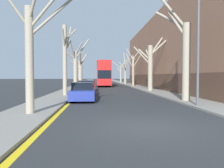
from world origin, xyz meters
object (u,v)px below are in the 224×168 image
object	(u,v)px
street_tree_left_3	(80,71)
lamp_post	(197,30)
street_tree_right_4	(121,72)
parked_car_1	(86,88)
street_tree_right_2	(133,69)
street_tree_left_2	(76,66)
double_decker_bus	(103,72)
street_tree_left_0	(31,49)
parked_car_2	(89,86)
street_tree_right_1	(150,64)
street_tree_right_0	(184,55)
parked_car_0	(83,92)
street_tree_right_3	(125,72)
street_tree_left_1	(65,58)

from	to	relation	value
street_tree_left_3	lamp_post	distance (m)	30.22
street_tree_right_4	street_tree_left_3	bearing A→B (deg)	-115.73
lamp_post	parked_car_1	bearing A→B (deg)	127.73
street_tree_left_3	street_tree_right_2	xyz separation A→B (m)	(9.88, -1.98, 0.36)
street_tree_left_2	double_decker_bus	world-z (taller)	street_tree_left_2
street_tree_left_0	parked_car_2	distance (m)	18.48
street_tree_right_1	parked_car_2	xyz separation A→B (m)	(-7.79, 1.87, -2.74)
street_tree_right_2	street_tree_right_0	bearing A→B (deg)	-90.35
street_tree_right_0	parked_car_0	distance (m)	8.16
street_tree_left_0	street_tree_right_4	size ratio (longest dim) A/B	0.97
parked_car_1	lamp_post	size ratio (longest dim) A/B	0.46
street_tree_right_3	double_decker_bus	distance (m)	10.68
street_tree_left_2	street_tree_right_2	bearing A→B (deg)	41.10
street_tree_right_2	double_decker_bus	world-z (taller)	street_tree_right_2
street_tree_right_2	parked_car_1	bearing A→B (deg)	-113.93
street_tree_left_3	street_tree_right_1	world-z (taller)	street_tree_right_1
street_tree_right_3	lamp_post	distance (m)	38.32
street_tree_right_2	double_decker_bus	size ratio (longest dim) A/B	0.62
street_tree_left_0	street_tree_right_0	world-z (taller)	street_tree_right_0
street_tree_right_2	street_tree_left_3	bearing A→B (deg)	168.67
street_tree_right_4	double_decker_bus	size ratio (longest dim) A/B	0.61
parked_car_2	street_tree_left_0	bearing A→B (deg)	-96.42
street_tree_right_1	parked_car_1	xyz separation A→B (m)	(-7.79, -4.73, -2.70)
street_tree_right_1	parked_car_0	size ratio (longest dim) A/B	1.83
street_tree_left_3	lamp_post	xyz separation A→B (m)	(9.37, -28.67, 1.81)
parked_car_1	lamp_post	bearing A→B (deg)	-52.27
street_tree_left_0	street_tree_right_1	xyz separation A→B (m)	(9.84, 16.31, 0.15)
street_tree_left_0	street_tree_left_1	xyz separation A→B (m)	(0.15, 10.18, 0.42)
street_tree_left_2	parked_car_0	distance (m)	14.59
street_tree_left_1	street_tree_right_0	bearing A→B (deg)	-28.11
street_tree_left_3	lamp_post	world-z (taller)	lamp_post
street_tree_right_2	parked_car_0	distance (m)	24.06
street_tree_left_2	street_tree_right_4	distance (m)	33.05
street_tree_left_1	parked_car_1	xyz separation A→B (m)	(1.90, 1.40, -2.96)
street_tree_right_4	parked_car_1	xyz separation A→B (m)	(-8.01, -40.47, -2.38)
street_tree_left_2	street_tree_right_3	bearing A→B (deg)	64.11
street_tree_left_0	street_tree_right_0	xyz separation A→B (m)	(9.62, 5.12, 0.26)
street_tree_right_1	parked_car_2	size ratio (longest dim) A/B	1.70
street_tree_left_0	street_tree_left_1	size ratio (longest dim) A/B	0.98
street_tree_left_3	double_decker_bus	xyz separation A→B (m)	(4.50, 0.41, -0.32)
street_tree_left_1	street_tree_right_1	xyz separation A→B (m)	(9.69, 6.13, -0.27)
street_tree_right_0	street_tree_right_1	bearing A→B (deg)	88.87
street_tree_left_1	street_tree_right_4	world-z (taller)	street_tree_right_4
street_tree_left_2	lamp_post	size ratio (longest dim) A/B	0.84
street_tree_right_0	parked_car_0	world-z (taller)	street_tree_right_0
street_tree_left_1	street_tree_right_4	distance (m)	43.03
parked_car_2	street_tree_right_1	bearing A→B (deg)	-13.49
parked_car_0	street_tree_left_3	bearing A→B (deg)	95.02
street_tree_right_0	double_decker_bus	world-z (taller)	street_tree_right_0
street_tree_left_0	street_tree_right_3	xyz separation A→B (m)	(9.82, 40.55, -0.22)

